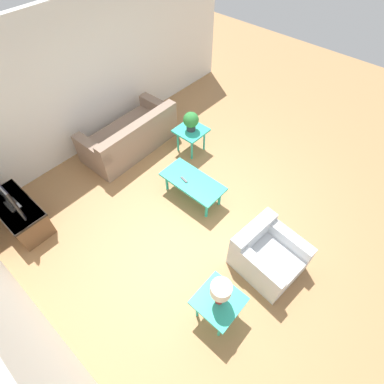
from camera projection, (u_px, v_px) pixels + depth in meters
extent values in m
plane|color=#A87A4C|center=(214.00, 208.00, 5.31)|extent=(14.00, 14.00, 0.00)
cube|color=white|center=(17.00, 318.00, 2.81)|extent=(7.20, 0.12, 2.70)
cube|color=white|center=(90.00, 77.00, 5.56)|extent=(0.12, 7.20, 2.70)
cube|color=gray|center=(130.00, 139.00, 6.16)|extent=(0.95, 1.95, 0.43)
cube|color=gray|center=(139.00, 131.00, 5.71)|extent=(0.25, 1.93, 0.36)
cube|color=gray|center=(158.00, 106.00, 6.33)|extent=(0.91, 0.22, 0.23)
cube|color=gray|center=(92.00, 149.00, 5.49)|extent=(0.91, 0.22, 0.23)
cube|color=silver|center=(268.00, 259.00, 4.46)|extent=(0.98, 0.92, 0.39)
cube|color=silver|center=(254.00, 232.00, 4.36)|extent=(0.28, 0.84, 0.29)
cube|color=silver|center=(257.00, 264.00, 4.09)|extent=(0.91, 0.25, 0.19)
cube|color=silver|center=(286.00, 236.00, 4.38)|extent=(0.91, 0.25, 0.19)
cube|color=#2DB79E|center=(193.00, 182.00, 5.17)|extent=(1.13, 0.54, 0.04)
cylinder|color=#2DB79E|center=(220.00, 197.00, 5.22)|extent=(0.05, 0.05, 0.38)
cylinder|color=#2DB79E|center=(180.00, 171.00, 5.62)|extent=(0.05, 0.05, 0.38)
cylinder|color=#2DB79E|center=(207.00, 210.00, 5.05)|extent=(0.05, 0.05, 0.38)
cylinder|color=#2DB79E|center=(167.00, 182.00, 5.45)|extent=(0.05, 0.05, 0.38)
cube|color=#2DB79E|center=(191.00, 130.00, 5.89)|extent=(0.56, 0.56, 0.04)
cylinder|color=#2DB79E|center=(204.00, 140.00, 6.10)|extent=(0.04, 0.04, 0.49)
cylinder|color=#2DB79E|center=(190.00, 132.00, 6.26)|extent=(0.04, 0.04, 0.49)
cylinder|color=#2DB79E|center=(192.00, 150.00, 5.92)|extent=(0.04, 0.04, 0.49)
cylinder|color=#2DB79E|center=(178.00, 141.00, 6.08)|extent=(0.04, 0.04, 0.49)
cube|color=#2DB79E|center=(219.00, 301.00, 3.76)|extent=(0.56, 0.56, 0.04)
cylinder|color=#2DB79E|center=(238.00, 306.00, 3.97)|extent=(0.04, 0.04, 0.49)
cylinder|color=#2DB79E|center=(215.00, 288.00, 4.13)|extent=(0.04, 0.04, 0.49)
cylinder|color=#2DB79E|center=(220.00, 329.00, 3.79)|extent=(0.04, 0.04, 0.49)
cylinder|color=#2DB79E|center=(197.00, 309.00, 3.95)|extent=(0.04, 0.04, 0.49)
cube|color=brown|center=(20.00, 215.00, 4.91)|extent=(1.08, 0.51, 0.51)
cube|color=black|center=(14.00, 206.00, 4.73)|extent=(1.10, 0.53, 0.04)
cube|color=#2D2D2D|center=(13.00, 205.00, 4.70)|extent=(0.29, 0.16, 0.02)
cube|color=#2D2D2D|center=(2.00, 193.00, 4.46)|extent=(0.85, 0.02, 0.62)
cube|color=black|center=(3.00, 192.00, 4.47)|extent=(0.82, 0.04, 0.59)
cylinder|color=#333338|center=(191.00, 127.00, 5.83)|extent=(0.18, 0.18, 0.11)
sphere|color=#2D7F38|center=(191.00, 120.00, 5.69)|extent=(0.30, 0.30, 0.30)
cylinder|color=red|center=(220.00, 296.00, 3.64)|extent=(0.11, 0.11, 0.27)
cylinder|color=beige|center=(221.00, 289.00, 3.47)|extent=(0.26, 0.26, 0.16)
cube|color=#4C4C51|center=(184.00, 180.00, 5.16)|extent=(0.16, 0.07, 0.02)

